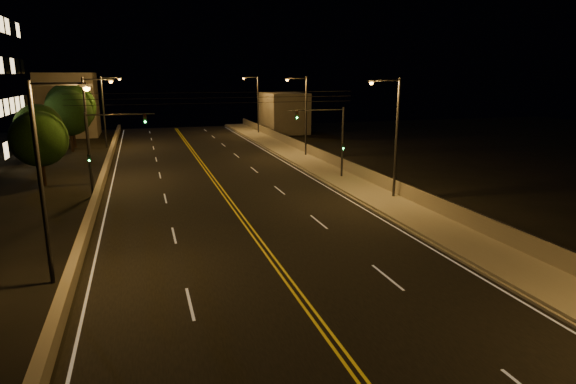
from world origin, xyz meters
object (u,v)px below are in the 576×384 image
object	(u,v)px
streetlight_3	(256,101)
traffic_signal_right	(332,135)
tree_0	(39,139)
tree_2	(69,113)
streetlight_4	(46,170)
streetlight_2	(304,111)
traffic_signal_left	(102,144)
tree_1	(39,127)
tree_3	(71,107)
streetlight_6	(106,107)
streetlight_1	(393,131)
streetlight_5	(90,123)

from	to	relation	value
streetlight_3	traffic_signal_right	size ratio (longest dim) A/B	1.39
tree_0	tree_2	world-z (taller)	tree_2
streetlight_3	streetlight_4	bearing A→B (deg)	-112.68
streetlight_2	traffic_signal_left	distance (m)	23.70
tree_1	tree_3	world-z (taller)	tree_3
tree_1	streetlight_2	bearing A→B (deg)	-5.34
streetlight_6	streetlight_4	bearing A→B (deg)	-90.00
streetlight_2	tree_0	distance (m)	26.50
streetlight_2	streetlight_6	world-z (taller)	same
streetlight_4	streetlight_6	world-z (taller)	same
tree_3	tree_0	bearing A→B (deg)	-89.77
streetlight_2	streetlight_4	world-z (taller)	same
traffic_signal_right	tree_3	bearing A→B (deg)	130.90
traffic_signal_right	tree_2	xyz separation A→B (m)	(-24.06, 24.41, 0.68)
tree_0	tree_3	xyz separation A→B (m)	(-0.09, 22.70, 1.24)
streetlight_1	streetlight_2	xyz separation A→B (m)	(0.00, 20.02, 0.00)
tree_1	tree_0	bearing A→B (deg)	-80.09
streetlight_5	streetlight_1	bearing A→B (deg)	-30.41
tree_1	tree_2	distance (m)	9.92
streetlight_5	traffic_signal_right	world-z (taller)	streetlight_5
streetlight_5	traffic_signal_right	bearing A→B (deg)	-13.18
streetlight_1	tree_1	world-z (taller)	streetlight_1
streetlight_3	tree_0	bearing A→B (deg)	-130.82
streetlight_3	tree_1	world-z (taller)	streetlight_3
tree_2	streetlight_1	bearing A→B (deg)	-51.68
tree_1	streetlight_3	bearing A→B (deg)	36.47
tree_0	tree_3	world-z (taller)	tree_3
traffic_signal_right	tree_0	distance (m)	24.61
streetlight_1	tree_3	bearing A→B (deg)	125.62
streetlight_3	streetlight_4	distance (m)	55.57
streetlight_3	tree_0	world-z (taller)	streetlight_3
traffic_signal_left	streetlight_6	bearing A→B (deg)	92.36
streetlight_4	streetlight_5	distance (m)	21.18
streetlight_3	streetlight_1	bearing A→B (deg)	-90.00
streetlight_5	tree_2	xyz separation A→B (m)	(-4.11, 19.74, -0.46)
streetlight_5	tree_1	size ratio (longest dim) A/B	1.41
tree_1	traffic_signal_right	bearing A→B (deg)	-29.68
streetlight_5	streetlight_6	distance (m)	21.74
traffic_signal_left	tree_0	size ratio (longest dim) A/B	1.02
streetlight_4	tree_2	bearing A→B (deg)	95.74
streetlight_1	tree_1	xyz separation A→B (m)	(-27.20, 22.56, -1.18)
streetlight_2	streetlight_6	xyz separation A→B (m)	(-21.43, 14.30, 0.00)
streetlight_5	tree_1	world-z (taller)	streetlight_5
tree_2	tree_1	bearing A→B (deg)	-99.67
streetlight_6	tree_2	distance (m)	4.60
tree_2	traffic_signal_right	bearing A→B (deg)	-45.42
streetlight_1	streetlight_6	world-z (taller)	same
streetlight_1	tree_3	size ratio (longest dim) A/B	1.08
streetlight_5	tree_0	world-z (taller)	streetlight_5
traffic_signal_right	traffic_signal_left	xyz separation A→B (m)	(-18.86, 0.00, 0.00)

